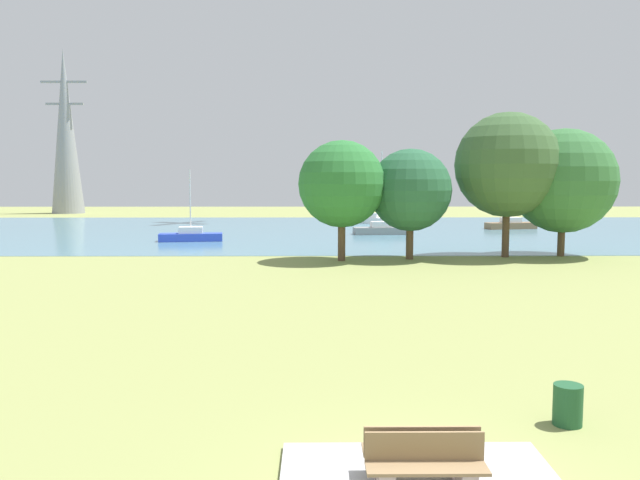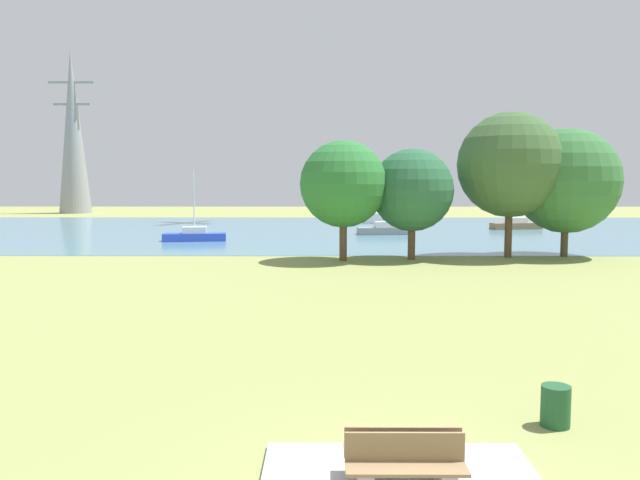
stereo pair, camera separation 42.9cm
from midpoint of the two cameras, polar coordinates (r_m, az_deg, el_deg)
The scene contains 14 objects.
ground_plane at distance 31.71m, azimuth 2.91°, elevation -3.19°, with size 160.00×160.00×0.00m, color #8C9351.
bench_facing_water at distance 10.61m, azimuth 8.51°, elevation -18.50°, with size 1.80×0.48×0.89m.
bench_facing_inland at distance 10.12m, azimuth 8.97°, elevation -19.73°, with size 1.80×0.48×0.89m.
litter_bin at distance 13.57m, azimuth 21.21°, elevation -13.69°, with size 0.56×0.56×0.80m, color #1E512D.
water_surface at distance 59.53m, azimuth 1.70°, elevation 0.87°, with size 140.00×40.00×0.02m, color teal.
sailboat_brown at distance 63.88m, azimuth 17.31°, elevation 1.34°, with size 5.00×2.43×6.57m.
sailboat_white at distance 69.39m, azimuth 5.06°, elevation 1.86°, with size 5.03×2.78×5.23m.
sailboat_gray at distance 55.42m, azimuth 6.09°, elevation 0.98°, with size 4.93×1.99×7.23m.
sailboat_blue at distance 50.10m, azimuth -10.93°, elevation 0.41°, with size 4.96×2.17×5.49m.
tree_east_far at distance 37.11m, azimuth 2.44°, elevation 5.01°, with size 5.07×5.07×7.03m.
tree_mid_shore at distance 38.18m, azimuth 8.57°, elevation 4.42°, with size 4.89×4.89×6.57m.
tree_west_near at distance 40.47m, azimuth 16.95°, elevation 6.45°, with size 6.37×6.37×8.83m.
tree_east_near at distance 42.05m, azimuth 21.47°, elevation 4.94°, with size 6.42×6.42×7.88m.
electricity_pylon at distance 96.81m, azimuth -21.11°, elevation 9.02°, with size 6.40×4.40×22.75m.
Camera 2 is at (-1.22, -9.32, 4.77)m, focal length 35.76 mm.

